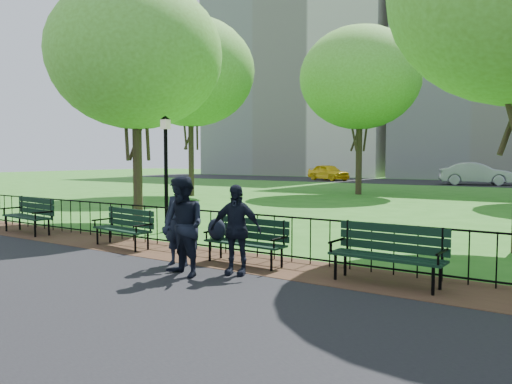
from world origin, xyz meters
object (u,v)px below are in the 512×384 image
Objects in this scene: park_bench_left_b at (31,211)px; taxi at (328,172)px; sedan_silver at (475,174)px; park_bench_right_a at (389,248)px; person_right at (236,229)px; tree_far_c at (360,78)px; tree_mid_w at (190,72)px; person_mid at (183,226)px; lamppost at (166,169)px; park_bench_main at (234,233)px; tree_near_w at (136,55)px; park_bench_left_a at (125,224)px; person_left at (178,222)px.

park_bench_left_b is 0.45× the size of taxi.
taxi is 12.17m from sedan_silver.
park_bench_right_a is 2.57m from person_right.
tree_far_c is 17.39m from taxi.
tree_mid_w reaches higher than person_mid.
taxi is (-8.49, 14.12, -5.59)m from tree_far_c.
person_right is at bearing -74.15° from tree_far_c.
tree_far_c is (-0.92, 15.99, 4.59)m from lamppost.
lamppost is 0.35× the size of tree_far_c.
park_bench_main is 0.99× the size of person_mid.
park_bench_main is 8.23m from tree_near_w.
person_right is 35.86m from taxi.
lamppost is 16.66m from tree_far_c.
tree_near_w reaches higher than person_right.
park_bench_right_a is 0.44× the size of taxi.
park_bench_main reaches higher than park_bench_left_a.
tree_far_c reaches higher than tree_near_w.
person_mid is at bearing -37.53° from tree_near_w.
person_mid is (2.98, -1.39, 0.33)m from park_bench_left_a.
park_bench_left_b is at bearing 162.80° from person_left.
tree_far_c is at bearing 92.58° from person_left.
tree_far_c is 20.46m from person_right.
person_left is at bearing -135.79° from taxi.
lamppost is 4.43m from person_left.
park_bench_right_a is at bearing 7.08° from park_bench_left_a.
park_bench_main is at bearing -176.03° from park_bench_right_a.
park_bench_left_a is 6.35m from tree_near_w.
tree_mid_w is 18.83m from person_mid.
tree_mid_w is 5.96× the size of person_right.
tree_near_w is at bearing -94.72° from tree_far_c.
park_bench_main is 0.99× the size of park_bench_left_a.
person_mid is (6.67, -1.41, 0.28)m from park_bench_left_b.
park_bench_right_a is 3.82m from person_left.
lamppost reaches higher than taxi.
park_bench_left_a is 0.54× the size of lamppost.
lamppost is at bearing 130.68° from person_right.
park_bench_left_b reaches higher than park_bench_left_a.
park_bench_right_a is 0.20× the size of tree_far_c.
person_right is (1.30, 0.02, -0.03)m from person_left.
tree_near_w reaches higher than sedan_silver.
tree_far_c is (6.93, 5.89, -0.15)m from tree_mid_w.
person_right is 0.31× the size of sedan_silver.
park_bench_main is at bearing 5.24° from park_bench_left_b.
lamppost is at bearing 127.05° from person_left.
park_bench_right_a is 10.60m from tree_near_w.
person_left is at bearing 162.47° from sedan_silver.
tree_mid_w is 22.67m from sedan_silver.
tree_near_w is at bearing -57.97° from tree_mid_w.
park_bench_left_a is (-3.06, 0.03, -0.05)m from park_bench_main.
person_mid reaches higher than park_bench_left_b.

